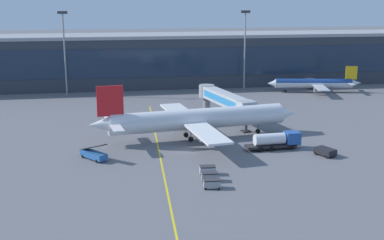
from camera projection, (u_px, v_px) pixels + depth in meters
ground_plane at (188, 151)px, 100.71m from camera, size 700.00×700.00×0.00m
apron_lead_in_line at (159, 149)px, 101.77m from camera, size 3.33×79.95×0.01m
terminal_building at (194, 59)px, 171.39m from camera, size 183.47×17.40×16.64m
main_airliner at (197, 119)px, 108.19m from camera, size 44.69×35.60×12.05m
jet_bridge at (224, 99)px, 123.52m from camera, size 8.82×24.82×6.91m
fuel_tanker at (276, 140)px, 101.47m from camera, size 10.95×3.24×3.25m
belt_loader at (93, 154)px, 95.42m from camera, size 5.29×6.26×3.49m
pushback_tug at (325, 151)px, 97.67m from camera, size 3.67×4.41×1.40m
baggage_cart_0 at (212, 183)px, 81.32m from camera, size 2.77×1.82×1.48m
baggage_cart_1 at (210, 176)px, 84.42m from camera, size 2.77×1.82×1.48m
baggage_cart_2 at (208, 170)px, 87.52m from camera, size 2.77×1.82×1.48m
commuter_jet_far at (314, 83)px, 159.43m from camera, size 28.31×22.54×7.97m
apron_light_mast_0 at (245, 44)px, 160.65m from camera, size 2.80×0.50×24.32m
apron_light_mast_1 at (64, 47)px, 152.33m from camera, size 2.80×0.50×24.40m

